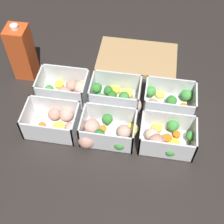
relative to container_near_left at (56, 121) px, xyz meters
name	(u,v)px	position (x,y,z in m)	size (l,w,h in m)	color
ground_plane	(112,117)	(0.16, 0.06, -0.03)	(4.00, 4.00, 0.00)	#282321
container_near_left	(56,121)	(0.00, 0.00, 0.00)	(0.16, 0.12, 0.08)	white
container_near_center	(105,132)	(0.15, -0.02, 0.00)	(0.18, 0.13, 0.08)	white
container_near_right	(165,138)	(0.32, -0.01, 0.00)	(0.16, 0.12, 0.08)	white
container_far_left	(67,91)	(0.00, 0.12, 0.00)	(0.16, 0.12, 0.08)	white
container_far_center	(117,97)	(0.17, 0.12, 0.00)	(0.18, 0.13, 0.08)	white
container_far_right	(166,102)	(0.32, 0.13, 0.00)	(0.16, 0.12, 0.08)	white
juice_carton	(22,52)	(-0.16, 0.20, 0.07)	(0.07, 0.07, 0.20)	#D14C1E
cutting_board	(137,58)	(0.21, 0.33, -0.02)	(0.28, 0.18, 0.02)	tan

